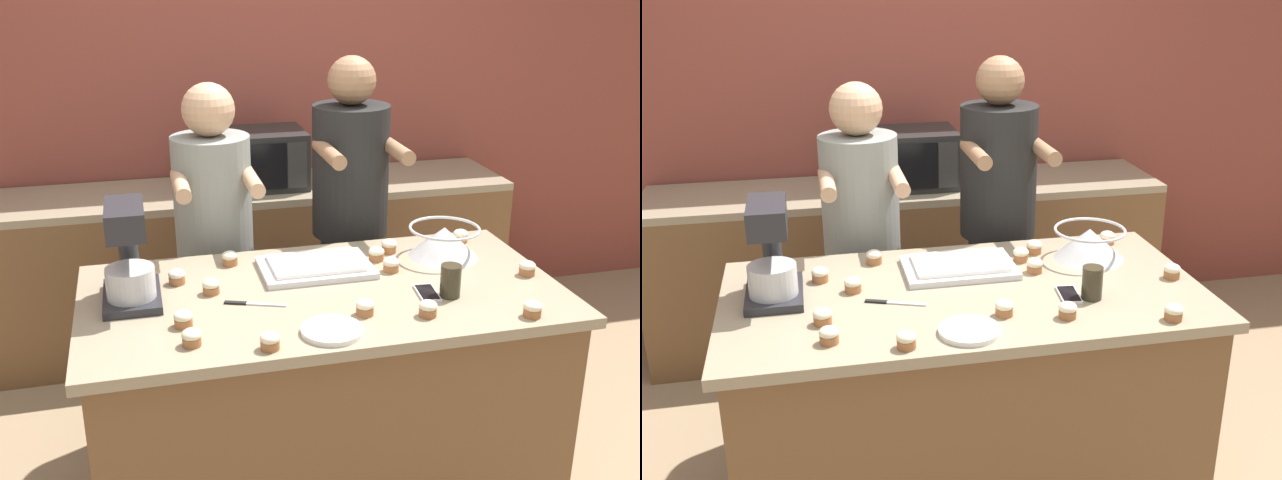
% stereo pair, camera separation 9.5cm
% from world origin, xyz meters
% --- Properties ---
extents(back_wall, '(10.00, 0.06, 2.70)m').
position_xyz_m(back_wall, '(0.00, 1.83, 1.35)').
color(back_wall, brown).
rests_on(back_wall, ground_plane).
extents(island_counter, '(1.75, 0.91, 0.93)m').
position_xyz_m(island_counter, '(0.00, 0.00, 0.47)').
color(island_counter, brown).
rests_on(island_counter, ground_plane).
extents(back_counter, '(2.80, 0.60, 0.90)m').
position_xyz_m(back_counter, '(0.00, 1.48, 0.45)').
color(back_counter, brown).
rests_on(back_counter, ground_plane).
extents(person_left, '(0.35, 0.51, 1.59)m').
position_xyz_m(person_left, '(-0.31, 0.72, 0.83)').
color(person_left, '#33384C').
rests_on(person_left, ground_plane).
extents(person_right, '(0.36, 0.51, 1.68)m').
position_xyz_m(person_right, '(0.31, 0.72, 0.88)').
color(person_right, '#33384C').
rests_on(person_right, ground_plane).
extents(stand_mixer, '(0.20, 0.30, 0.36)m').
position_xyz_m(stand_mixer, '(-0.68, 0.08, 1.09)').
color(stand_mixer, '#232328').
rests_on(stand_mixer, island_counter).
extents(mixing_bowl, '(0.29, 0.29, 0.13)m').
position_xyz_m(mixing_bowl, '(0.56, 0.20, 1.00)').
color(mixing_bowl, '#BCBCC1').
rests_on(mixing_bowl, island_counter).
extents(baking_tray, '(0.43, 0.29, 0.04)m').
position_xyz_m(baking_tray, '(0.02, 0.19, 0.95)').
color(baking_tray, silver).
rests_on(baking_tray, island_counter).
extents(microwave_oven, '(0.53, 0.38, 0.31)m').
position_xyz_m(microwave_oven, '(0.01, 1.48, 1.06)').
color(microwave_oven, black).
rests_on(microwave_oven, back_counter).
extents(cell_phone, '(0.09, 0.15, 0.01)m').
position_xyz_m(cell_phone, '(0.36, -0.13, 0.93)').
color(cell_phone, silver).
rests_on(cell_phone, island_counter).
extents(drinking_glass, '(0.07, 0.07, 0.12)m').
position_xyz_m(drinking_glass, '(0.43, -0.16, 0.99)').
color(drinking_glass, '#332D1E').
rests_on(drinking_glass, island_counter).
extents(small_plate, '(0.20, 0.20, 0.02)m').
position_xyz_m(small_plate, '(-0.06, -0.33, 0.94)').
color(small_plate, white).
rests_on(small_plate, island_counter).
extents(knife, '(0.21, 0.09, 0.01)m').
position_xyz_m(knife, '(-0.28, -0.06, 0.93)').
color(knife, '#BCBCC1').
rests_on(knife, island_counter).
extents(cupcake_0, '(0.06, 0.06, 0.06)m').
position_xyz_m(cupcake_0, '(0.63, -0.38, 0.96)').
color(cupcake_0, '#9E6038').
rests_on(cupcake_0, island_counter).
extents(cupcake_1, '(0.06, 0.06, 0.06)m').
position_xyz_m(cupcake_1, '(-0.30, 0.33, 0.96)').
color(cupcake_1, '#9E6038').
rests_on(cupcake_1, island_counter).
extents(cupcake_2, '(0.06, 0.06, 0.06)m').
position_xyz_m(cupcake_2, '(-0.50, -0.30, 0.96)').
color(cupcake_2, '#9E6038').
rests_on(cupcake_2, island_counter).
extents(cupcake_3, '(0.06, 0.06, 0.06)m').
position_xyz_m(cupcake_3, '(-0.51, 0.19, 0.96)').
color(cupcake_3, '#9E6038').
rests_on(cupcake_3, island_counter).
extents(cupcake_4, '(0.06, 0.06, 0.06)m').
position_xyz_m(cupcake_4, '(0.09, -0.23, 0.96)').
color(cupcake_4, '#9E6038').
rests_on(cupcake_4, island_counter).
extents(cupcake_5, '(0.06, 0.06, 0.06)m').
position_xyz_m(cupcake_5, '(0.36, 0.30, 0.96)').
color(cupcake_5, '#9E6038').
rests_on(cupcake_5, island_counter).
extents(cupcake_6, '(0.06, 0.06, 0.06)m').
position_xyz_m(cupcake_6, '(-0.52, -0.17, 0.96)').
color(cupcake_6, '#9E6038').
rests_on(cupcake_6, island_counter).
extents(cupcake_7, '(0.06, 0.06, 0.06)m').
position_xyz_m(cupcake_7, '(-0.27, -0.39, 0.96)').
color(cupcake_7, '#9E6038').
rests_on(cupcake_7, island_counter).
extents(cupcake_8, '(0.06, 0.06, 0.06)m').
position_xyz_m(cupcake_8, '(0.29, -0.29, 0.96)').
color(cupcake_8, '#9E6038').
rests_on(cupcake_8, island_counter).
extents(cupcake_9, '(0.06, 0.06, 0.06)m').
position_xyz_m(cupcake_9, '(0.28, 0.23, 0.96)').
color(cupcake_9, '#9E6038').
rests_on(cupcake_9, island_counter).
extents(cupcake_10, '(0.06, 0.06, 0.06)m').
position_xyz_m(cupcake_10, '(0.70, 0.34, 0.96)').
color(cupcake_10, '#9E6038').
rests_on(cupcake_10, island_counter).
extents(cupcake_11, '(0.06, 0.06, 0.06)m').
position_xyz_m(cupcake_11, '(0.30, 0.11, 0.96)').
color(cupcake_11, '#9E6038').
rests_on(cupcake_11, island_counter).
extents(cupcake_12, '(0.06, 0.06, 0.06)m').
position_xyz_m(cupcake_12, '(0.79, -0.06, 0.96)').
color(cupcake_12, '#9E6038').
rests_on(cupcake_12, island_counter).
extents(cupcake_13, '(0.06, 0.06, 0.06)m').
position_xyz_m(cupcake_13, '(-0.40, 0.07, 0.96)').
color(cupcake_13, '#9E6038').
rests_on(cupcake_13, island_counter).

